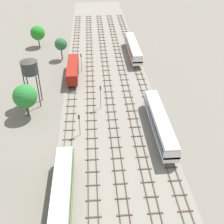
{
  "coord_description": "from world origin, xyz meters",
  "views": [
    {
      "loc": [
        -3.81,
        -9.54,
        36.22
      ],
      "look_at": [
        0.0,
        41.33,
        1.5
      ],
      "focal_mm": 46.12,
      "sensor_mm": 36.0,
      "label": 1
    }
  ],
  "objects": [
    {
      "name": "signal_post_nearest",
      "position": [
        -6.79,
        64.39,
        3.43
      ],
      "size": [
        0.28,
        0.47,
        5.4
      ],
      "color": "gray",
      "rests_on": "ground"
    },
    {
      "name": "lineside_tree_3",
      "position": [
        -18.18,
        43.39,
        5.0
      ],
      "size": [
        5.11,
        5.11,
        7.58
      ],
      "color": "#4C331E",
      "rests_on": "ground"
    },
    {
      "name": "signal_post_mid",
      "position": [
        -6.79,
        35.88,
        3.18
      ],
      "size": [
        0.28,
        0.47,
        4.98
      ],
      "color": "gray",
      "rests_on": "ground"
    },
    {
      "name": "track_centre",
      "position": [
        4.53,
        57.0,
        0.14
      ],
      "size": [
        2.4,
        126.0,
        0.29
      ],
      "color": "#47382D",
      "rests_on": "ground"
    },
    {
      "name": "ground_plane",
      "position": [
        0.0,
        56.0,
        0.0
      ],
      "size": [
        480.0,
        480.0,
        0.0
      ],
      "primitive_type": "plane",
      "color": "slate"
    },
    {
      "name": "ballast_bed",
      "position": [
        0.0,
        56.0,
        0.0
      ],
      "size": [
        22.11,
        176.0,
        0.01
      ],
      "primitive_type": "cube",
      "color": "gray",
      "rests_on": "ground"
    },
    {
      "name": "lineside_tree_2",
      "position": [
        -12.86,
        73.27,
        4.88
      ],
      "size": [
        3.69,
        3.69,
        6.74
      ],
      "color": "#4C331E",
      "rests_on": "ground"
    },
    {
      "name": "track_centre_left",
      "position": [
        0.0,
        57.0,
        0.14
      ],
      "size": [
        2.4,
        126.0,
        0.29
      ],
      "color": "#47382D",
      "rests_on": "ground"
    },
    {
      "name": "lineside_tree_0",
      "position": [
        -21.24,
        84.43,
        4.68
      ],
      "size": [
        4.66,
        4.66,
        7.02
      ],
      "color": "#4C331E",
      "rests_on": "ground"
    },
    {
      "name": "water_tower",
      "position": [
        -17.4,
        48.41,
        9.27
      ],
      "size": [
        3.8,
        3.8,
        11.14
      ],
      "color": "#2D2826",
      "rests_on": "ground"
    },
    {
      "name": "diesel_railcar_far_left_nearest",
      "position": [
        -9.05,
        17.7,
        2.6
      ],
      "size": [
        2.96,
        20.5,
        3.8
      ],
      "color": "#286638",
      "rests_on": "ground"
    },
    {
      "name": "diesel_railcar_centre_right_midfar",
      "position": [
        9.05,
        74.46,
        2.6
      ],
      "size": [
        2.96,
        20.5,
        3.8
      ],
      "color": "white",
      "rests_on": "ground"
    },
    {
      "name": "signal_post_near",
      "position": [
        -2.26,
        45.29,
        3.67
      ],
      "size": [
        0.28,
        0.47,
        5.83
      ],
      "color": "gray",
      "rests_on": "ground"
    },
    {
      "name": "track_left",
      "position": [
        -4.53,
        57.0,
        0.14
      ],
      "size": [
        2.4,
        126.0,
        0.29
      ],
      "color": "#47382D",
      "rests_on": "ground"
    },
    {
      "name": "track_centre_right",
      "position": [
        9.05,
        57.0,
        0.14
      ],
      "size": [
        2.4,
        126.0,
        0.29
      ],
      "color": "#47382D",
      "rests_on": "ground"
    },
    {
      "name": "diesel_railcar_centre_right_near",
      "position": [
        9.05,
        35.49,
        2.6
      ],
      "size": [
        2.96,
        20.5,
        3.8
      ],
      "color": "white",
      "rests_on": "ground"
    },
    {
      "name": "track_far_left",
      "position": [
        -9.05,
        57.0,
        0.14
      ],
      "size": [
        2.4,
        126.0,
        0.29
      ],
      "color": "#47382D",
      "rests_on": "ground"
    },
    {
      "name": "freight_boxcar_far_left_mid",
      "position": [
        -9.05,
        61.01,
        2.45
      ],
      "size": [
        2.87,
        14.0,
        3.6
      ],
      "color": "maroon",
      "rests_on": "ground"
    }
  ]
}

